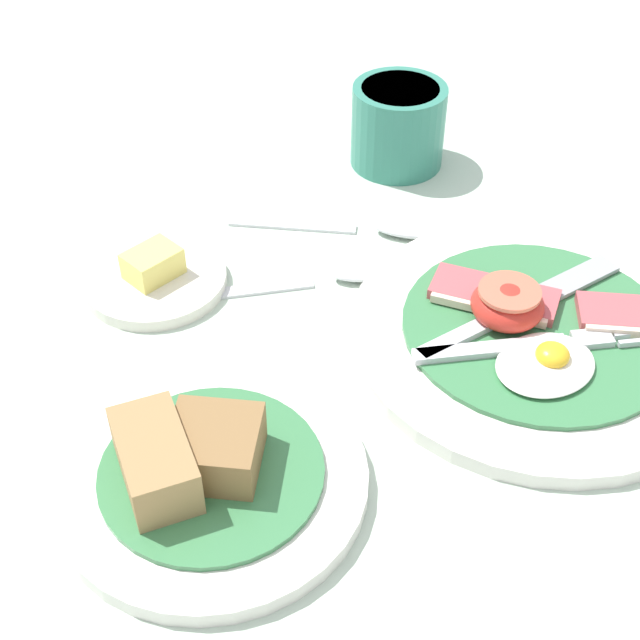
{
  "coord_description": "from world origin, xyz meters",
  "views": [
    {
      "loc": [
        -0.28,
        -0.28,
        0.43
      ],
      "look_at": [
        -0.02,
        0.11,
        0.02
      ],
      "focal_mm": 50.0,
      "sensor_mm": 36.0,
      "label": 1
    }
  ],
  "objects_px": {
    "breakfast_plate": "(535,332)",
    "sugar_cup": "(398,124)",
    "bread_plate": "(205,472)",
    "teaspoon_near_cup": "(384,228)",
    "teaspoon_by_saucer": "(342,275)",
    "butter_dish": "(155,277)"
  },
  "relations": [
    {
      "from": "bread_plate",
      "to": "teaspoon_by_saucer",
      "type": "relative_size",
      "value": 1.03
    },
    {
      "from": "breakfast_plate",
      "to": "teaspoon_near_cup",
      "type": "xyz_separation_m",
      "value": [
        -0.01,
        0.17,
        -0.0
      ]
    },
    {
      "from": "teaspoon_by_saucer",
      "to": "sugar_cup",
      "type": "bearing_deg",
      "value": 62.11
    },
    {
      "from": "butter_dish",
      "to": "teaspoon_by_saucer",
      "type": "relative_size",
      "value": 0.6
    },
    {
      "from": "sugar_cup",
      "to": "breakfast_plate",
      "type": "bearing_deg",
      "value": -105.55
    },
    {
      "from": "breakfast_plate",
      "to": "teaspoon_by_saucer",
      "type": "distance_m",
      "value": 0.15
    },
    {
      "from": "bread_plate",
      "to": "sugar_cup",
      "type": "xyz_separation_m",
      "value": [
        0.33,
        0.23,
        0.03
      ]
    },
    {
      "from": "bread_plate",
      "to": "teaspoon_by_saucer",
      "type": "bearing_deg",
      "value": 32.55
    },
    {
      "from": "breakfast_plate",
      "to": "bread_plate",
      "type": "relative_size",
      "value": 1.41
    },
    {
      "from": "bread_plate",
      "to": "teaspoon_by_saucer",
      "type": "xyz_separation_m",
      "value": [
        0.18,
        0.12,
        -0.01
      ]
    },
    {
      "from": "breakfast_plate",
      "to": "teaspoon_near_cup",
      "type": "bearing_deg",
      "value": 92.55
    },
    {
      "from": "breakfast_plate",
      "to": "teaspoon_near_cup",
      "type": "distance_m",
      "value": 0.17
    },
    {
      "from": "teaspoon_by_saucer",
      "to": "teaspoon_near_cup",
      "type": "xyz_separation_m",
      "value": [
        0.07,
        0.03,
        0.0
      ]
    },
    {
      "from": "breakfast_plate",
      "to": "sugar_cup",
      "type": "distance_m",
      "value": 0.26
    },
    {
      "from": "butter_dish",
      "to": "teaspoon_by_saucer",
      "type": "xyz_separation_m",
      "value": [
        0.12,
        -0.08,
        -0.0
      ]
    },
    {
      "from": "teaspoon_by_saucer",
      "to": "breakfast_plate",
      "type": "bearing_deg",
      "value": -38.64
    },
    {
      "from": "bread_plate",
      "to": "teaspoon_by_saucer",
      "type": "distance_m",
      "value": 0.22
    },
    {
      "from": "teaspoon_by_saucer",
      "to": "bread_plate",
      "type": "bearing_deg",
      "value": -124.25
    },
    {
      "from": "sugar_cup",
      "to": "teaspoon_by_saucer",
      "type": "bearing_deg",
      "value": -141.09
    },
    {
      "from": "sugar_cup",
      "to": "teaspoon_by_saucer",
      "type": "xyz_separation_m",
      "value": [
        -0.14,
        -0.11,
        -0.03
      ]
    },
    {
      "from": "butter_dish",
      "to": "teaspoon_near_cup",
      "type": "bearing_deg",
      "value": -13.21
    },
    {
      "from": "teaspoon_near_cup",
      "to": "breakfast_plate",
      "type": "bearing_deg",
      "value": -46.45
    }
  ]
}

